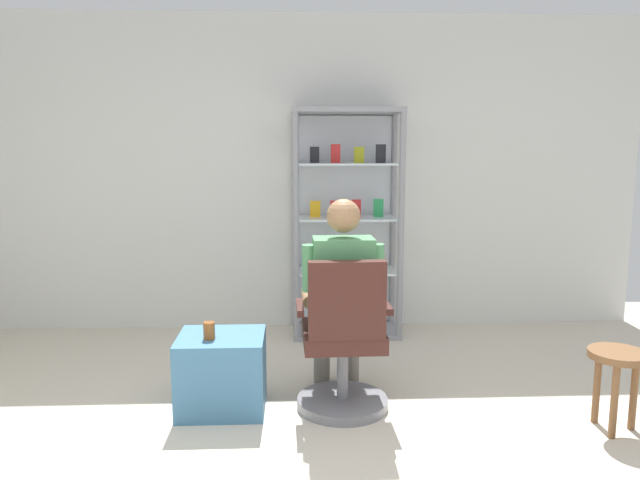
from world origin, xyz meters
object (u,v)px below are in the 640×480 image
at_px(display_cabinet_main, 346,221).
at_px(seated_shopkeeper, 341,291).
at_px(office_chair, 344,349).
at_px(storage_crate, 222,372).
at_px(wooden_stool, 617,368).
at_px(tea_glass, 209,331).

relative_size(display_cabinet_main, seated_shopkeeper, 1.47).
distance_m(office_chair, storage_crate, 0.76).
distance_m(storage_crate, wooden_stool, 2.28).
height_order(office_chair, seated_shopkeeper, seated_shopkeeper).
bearing_deg(display_cabinet_main, wooden_stool, -54.28).
distance_m(storage_crate, tea_glass, 0.30).
distance_m(office_chair, tea_glass, 0.81).
relative_size(office_chair, wooden_stool, 2.06).
xyz_separation_m(seated_shopkeeper, wooden_stool, (1.51, -0.47, -0.34)).
bearing_deg(tea_glass, wooden_stool, -7.94).
bearing_deg(storage_crate, seated_shopkeeper, 7.19).
bearing_deg(wooden_stool, tea_glass, 172.06).
bearing_deg(storage_crate, tea_glass, -137.12).
distance_m(display_cabinet_main, office_chair, 1.69).
relative_size(office_chair, seated_shopkeeper, 0.74).
bearing_deg(wooden_stool, office_chair, 168.46).
xyz_separation_m(display_cabinet_main, office_chair, (-0.15, -1.59, -0.57)).
relative_size(office_chair, tea_glass, 9.42).
height_order(display_cabinet_main, storage_crate, display_cabinet_main).
xyz_separation_m(display_cabinet_main, seated_shopkeeper, (-0.15, -1.42, -0.25)).
xyz_separation_m(office_chair, wooden_stool, (1.51, -0.31, -0.03)).
bearing_deg(office_chair, storage_crate, 174.53).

